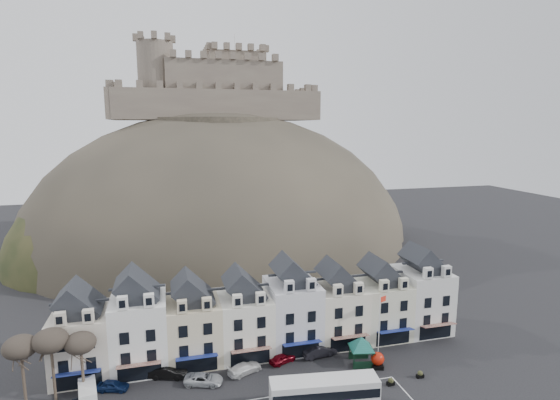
{
  "coord_description": "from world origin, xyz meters",
  "views": [
    {
      "loc": [
        -13.06,
        -39.15,
        30.65
      ],
      "look_at": [
        3.76,
        24.0,
        19.47
      ],
      "focal_mm": 28.0,
      "sensor_mm": 36.0,
      "label": 1
    }
  ],
  "objects_px": {
    "white_van": "(88,393)",
    "car_white": "(245,368)",
    "car_charcoal": "(319,351)",
    "flagpole": "(380,322)",
    "car_silver": "(204,379)",
    "red_buoy": "(377,360)",
    "car_navy": "(113,386)",
    "car_maroon": "(282,358)",
    "bus_shelter": "(361,343)",
    "car_black": "(168,372)",
    "bus": "(324,392)"
  },
  "relations": [
    {
      "from": "white_van",
      "to": "car_white",
      "type": "xyz_separation_m",
      "value": [
        18.08,
        1.08,
        -0.31
      ]
    },
    {
      "from": "white_van",
      "to": "car_charcoal",
      "type": "distance_m",
      "value": 28.59
    },
    {
      "from": "flagpole",
      "to": "car_silver",
      "type": "bearing_deg",
      "value": -178.68
    },
    {
      "from": "red_buoy",
      "to": "car_silver",
      "type": "bearing_deg",
      "value": 174.53
    },
    {
      "from": "car_navy",
      "to": "white_van",
      "type": "bearing_deg",
      "value": 135.64
    },
    {
      "from": "white_van",
      "to": "car_silver",
      "type": "relative_size",
      "value": 0.98
    },
    {
      "from": "car_maroon",
      "to": "car_charcoal",
      "type": "bearing_deg",
      "value": -108.32
    },
    {
      "from": "car_silver",
      "to": "bus_shelter",
      "type": "bearing_deg",
      "value": -74.63
    },
    {
      "from": "red_buoy",
      "to": "car_black",
      "type": "distance_m",
      "value": 26.36
    },
    {
      "from": "red_buoy",
      "to": "car_charcoal",
      "type": "distance_m",
      "value": 7.76
    },
    {
      "from": "car_black",
      "to": "car_maroon",
      "type": "relative_size",
      "value": 1.26
    },
    {
      "from": "red_buoy",
      "to": "car_maroon",
      "type": "bearing_deg",
      "value": 159.57
    },
    {
      "from": "red_buoy",
      "to": "car_silver",
      "type": "height_order",
      "value": "red_buoy"
    },
    {
      "from": "car_black",
      "to": "car_white",
      "type": "xyz_separation_m",
      "value": [
        9.3,
        -1.42,
        -0.1
      ]
    },
    {
      "from": "car_maroon",
      "to": "car_charcoal",
      "type": "xyz_separation_m",
      "value": [
        5.2,
        0.33,
        0.17
      ]
    },
    {
      "from": "red_buoy",
      "to": "car_charcoal",
      "type": "bearing_deg",
      "value": 143.69
    },
    {
      "from": "red_buoy",
      "to": "car_navy",
      "type": "bearing_deg",
      "value": 173.75
    },
    {
      "from": "car_white",
      "to": "bus_shelter",
      "type": "bearing_deg",
      "value": -120.31
    },
    {
      "from": "flagpole",
      "to": "car_navy",
      "type": "distance_m",
      "value": 34.07
    },
    {
      "from": "bus_shelter",
      "to": "flagpole",
      "type": "height_order",
      "value": "flagpole"
    },
    {
      "from": "car_white",
      "to": "car_maroon",
      "type": "height_order",
      "value": "car_white"
    },
    {
      "from": "car_maroon",
      "to": "white_van",
      "type": "bearing_deg",
      "value": 73.43
    },
    {
      "from": "bus",
      "to": "car_silver",
      "type": "relative_size",
      "value": 2.69
    },
    {
      "from": "car_navy",
      "to": "bus",
      "type": "bearing_deg",
      "value": -96.56
    },
    {
      "from": "car_black",
      "to": "car_white",
      "type": "bearing_deg",
      "value": -81.33
    },
    {
      "from": "car_navy",
      "to": "car_maroon",
      "type": "height_order",
      "value": "car_navy"
    },
    {
      "from": "white_van",
      "to": "car_charcoal",
      "type": "bearing_deg",
      "value": -5.9
    },
    {
      "from": "car_maroon",
      "to": "car_charcoal",
      "type": "distance_m",
      "value": 5.21
    },
    {
      "from": "white_van",
      "to": "car_silver",
      "type": "height_order",
      "value": "white_van"
    },
    {
      "from": "bus_shelter",
      "to": "flagpole",
      "type": "xyz_separation_m",
      "value": [
        3.16,
        1.21,
        2.0
      ]
    },
    {
      "from": "white_van",
      "to": "car_charcoal",
      "type": "relative_size",
      "value": 0.94
    },
    {
      "from": "bus_shelter",
      "to": "car_maroon",
      "type": "height_order",
      "value": "bus_shelter"
    },
    {
      "from": "red_buoy",
      "to": "car_navy",
      "type": "relative_size",
      "value": 0.57
    },
    {
      "from": "bus_shelter",
      "to": "flagpole",
      "type": "distance_m",
      "value": 3.94
    },
    {
      "from": "white_van",
      "to": "car_black",
      "type": "xyz_separation_m",
      "value": [
        8.77,
        2.5,
        -0.21
      ]
    },
    {
      "from": "car_black",
      "to": "car_white",
      "type": "height_order",
      "value": "car_black"
    },
    {
      "from": "red_buoy",
      "to": "car_black",
      "type": "relative_size",
      "value": 0.46
    },
    {
      "from": "white_van",
      "to": "car_white",
      "type": "relative_size",
      "value": 1.0
    },
    {
      "from": "car_charcoal",
      "to": "red_buoy",
      "type": "bearing_deg",
      "value": -133.29
    },
    {
      "from": "white_van",
      "to": "car_charcoal",
      "type": "xyz_separation_m",
      "value": [
        28.48,
        2.5,
        -0.18
      ]
    },
    {
      "from": "bus",
      "to": "bus_shelter",
      "type": "distance_m",
      "value": 10.6
    },
    {
      "from": "car_white",
      "to": "car_charcoal",
      "type": "relative_size",
      "value": 0.94
    },
    {
      "from": "bus_shelter",
      "to": "car_white",
      "type": "relative_size",
      "value": 1.29
    },
    {
      "from": "bus",
      "to": "car_silver",
      "type": "distance_m",
      "value": 14.74
    },
    {
      "from": "car_navy",
      "to": "car_maroon",
      "type": "distance_m",
      "value": 20.81
    },
    {
      "from": "bus",
      "to": "car_charcoal",
      "type": "distance_m",
      "value": 10.83
    },
    {
      "from": "car_silver",
      "to": "car_charcoal",
      "type": "height_order",
      "value": "car_charcoal"
    },
    {
      "from": "bus_shelter",
      "to": "car_charcoal",
      "type": "bearing_deg",
      "value": 156.34
    },
    {
      "from": "flagpole",
      "to": "car_navy",
      "type": "relative_size",
      "value": 2.34
    },
    {
      "from": "bus",
      "to": "flagpole",
      "type": "relative_size",
      "value": 1.42
    }
  ]
}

